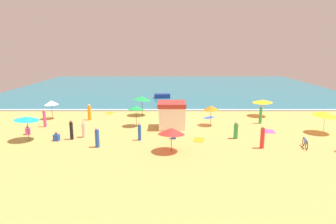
# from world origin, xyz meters

# --- Properties ---
(ground_plane) EXTENTS (60.00, 60.00, 0.00)m
(ground_plane) POSITION_xyz_m (0.00, 0.00, 0.00)
(ground_plane) COLOR #E0A856
(ocean_water) EXTENTS (60.00, 44.00, 0.10)m
(ocean_water) POSITION_xyz_m (0.00, 28.00, 0.05)
(ocean_water) COLOR teal
(ocean_water) RESTS_ON ground_plane
(wave_breaker_foam) EXTENTS (57.00, 0.70, 0.01)m
(wave_breaker_foam) POSITION_xyz_m (0.00, 6.30, 0.10)
(wave_breaker_foam) COLOR white
(wave_breaker_foam) RESTS_ON ocean_water
(lifeguard_cabana) EXTENTS (2.77, 2.81, 2.63)m
(lifeguard_cabana) POSITION_xyz_m (-0.45, -2.00, 1.34)
(lifeguard_cabana) COLOR white
(lifeguard_cabana) RESTS_ON ground_plane
(beach_umbrella_0) EXTENTS (2.14, 2.15, 2.19)m
(beach_umbrella_0) POSITION_xyz_m (-4.07, -1.39, 1.93)
(beach_umbrella_0) COLOR #4C3823
(beach_umbrella_0) RESTS_ON ground_plane
(beach_umbrella_1) EXTENTS (2.10, 2.09, 2.14)m
(beach_umbrella_1) POSITION_xyz_m (3.63, -1.09, 1.86)
(beach_umbrella_1) COLOR #4C3823
(beach_umbrella_1) RESTS_ON ground_plane
(beach_umbrella_2) EXTENTS (3.19, 3.19, 2.22)m
(beach_umbrella_2) POSITION_xyz_m (13.92, -3.96, 1.89)
(beach_umbrella_2) COLOR silver
(beach_umbrella_2) RESTS_ON ground_plane
(beach_umbrella_3) EXTENTS (2.16, 2.14, 2.25)m
(beach_umbrella_3) POSITION_xyz_m (-12.99, -6.19, 1.98)
(beach_umbrella_3) COLOR #4C3823
(beach_umbrella_3) RESTS_ON ground_plane
(beach_umbrella_4) EXTENTS (2.86, 2.84, 2.42)m
(beach_umbrella_4) POSITION_xyz_m (-3.87, 3.57, 2.07)
(beach_umbrella_4) COLOR #4C3823
(beach_umbrella_4) RESTS_ON ground_plane
(beach_umbrella_5) EXTENTS (3.13, 3.13, 2.01)m
(beach_umbrella_5) POSITION_xyz_m (10.22, 3.14, 1.79)
(beach_umbrella_5) COLOR #4C3823
(beach_umbrella_5) RESTS_ON ground_plane
(beach_umbrella_6) EXTENTS (1.62, 1.61, 2.14)m
(beach_umbrella_6) POSITION_xyz_m (-13.92, 1.79, 1.87)
(beach_umbrella_6) COLOR #4C3823
(beach_umbrella_6) RESTS_ON ground_plane
(beach_umbrella_7) EXTENTS (2.58, 2.60, 1.98)m
(beach_umbrella_7) POSITION_xyz_m (-0.55, -9.03, 1.65)
(beach_umbrella_7) COLOR #4C3823
(beach_umbrella_7) RESTS_ON ground_plane
(parked_bicycle) EXTENTS (0.45, 1.79, 0.76)m
(parked_bicycle) POSITION_xyz_m (10.36, -8.05, 0.38)
(parked_bicycle) COLOR black
(parked_bicycle) RESTS_ON ground_plane
(beachgoer_0) EXTENTS (0.53, 0.53, 1.78)m
(beachgoer_0) POSITION_xyz_m (-9.57, 1.27, 0.83)
(beachgoer_0) COLOR orange
(beachgoer_0) RESTS_ON ground_plane
(beachgoer_1) EXTENTS (0.31, 0.31, 1.74)m
(beachgoer_1) POSITION_xyz_m (-9.32, -5.90, 0.83)
(beachgoer_1) COLOR black
(beachgoer_1) RESTS_ON ground_plane
(beachgoer_2) EXTENTS (0.40, 0.40, 1.60)m
(beachgoer_2) POSITION_xyz_m (-3.30, -6.15, 0.77)
(beachgoer_2) COLOR blue
(beachgoer_2) RESTS_ON ground_plane
(beachgoer_3) EXTENTS (0.39, 0.39, 1.89)m
(beachgoer_3) POSITION_xyz_m (-13.39, -1.65, 0.93)
(beachgoer_3) COLOR #D84CA5
(beachgoer_3) RESTS_ON ground_plane
(beachgoer_4) EXTENTS (0.59, 0.59, 0.84)m
(beachgoer_4) POSITION_xyz_m (-13.90, -4.38, 0.35)
(beachgoer_4) COLOR #D84CA5
(beachgoer_4) RESTS_ON ground_plane
(beachgoer_5) EXTENTS (0.42, 0.42, 0.79)m
(beachgoer_5) POSITION_xyz_m (-0.29, -5.71, 0.34)
(beachgoer_5) COLOR blue
(beachgoer_5) RESTS_ON ground_plane
(beachgoer_6) EXTENTS (0.44, 0.44, 1.59)m
(beachgoer_6) POSITION_xyz_m (5.22, -5.68, 0.73)
(beachgoer_6) COLOR green
(beachgoer_6) RESTS_ON ground_plane
(beachgoer_7) EXTENTS (0.51, 0.51, 0.79)m
(beachgoer_7) POSITION_xyz_m (-10.53, -6.28, 0.32)
(beachgoer_7) COLOR blue
(beachgoer_7) RESTS_ON ground_plane
(beachgoer_8) EXTENTS (0.47, 0.47, 1.68)m
(beachgoer_8) POSITION_xyz_m (-6.56, -8.02, 0.78)
(beachgoer_8) COLOR blue
(beachgoer_8) RESTS_ON ground_plane
(beachgoer_9) EXTENTS (0.31, 0.31, 1.92)m
(beachgoer_9) POSITION_xyz_m (9.03, -0.27, 0.93)
(beachgoer_9) COLOR green
(beachgoer_9) RESTS_ON ground_plane
(beachgoer_11) EXTENTS (0.49, 0.49, 1.57)m
(beachgoer_11) POSITION_xyz_m (-8.38, -5.28, 0.72)
(beachgoer_11) COLOR white
(beachgoer_11) RESTS_ON ground_plane
(beachgoer_12) EXTENTS (0.43, 0.43, 1.89)m
(beachgoer_12) POSITION_xyz_m (6.77, -8.26, 0.90)
(beachgoer_12) COLOR red
(beachgoer_12) RESTS_ON ground_plane
(beach_towel_0) EXTENTS (1.59, 1.56, 0.01)m
(beach_towel_0) POSITION_xyz_m (3.93, 2.37, 0.01)
(beach_towel_0) COLOR blue
(beach_towel_0) RESTS_ON ground_plane
(beach_towel_1) EXTENTS (1.11, 1.51, 0.01)m
(beach_towel_1) POSITION_xyz_m (8.99, -3.37, 0.01)
(beach_towel_1) COLOR #D84CA5
(beach_towel_1) RESTS_ON ground_plane
(beach_towel_2) EXTENTS (1.18, 1.57, 0.01)m
(beach_towel_2) POSITION_xyz_m (1.90, -6.12, 0.01)
(beach_towel_2) COLOR orange
(beach_towel_2) RESTS_ON ground_plane
(beach_towel_3) EXTENTS (1.02, 1.33, 0.01)m
(beach_towel_3) POSITION_xyz_m (-8.06, 4.85, 0.01)
(beach_towel_3) COLOR orange
(beach_towel_3) RESTS_ON ground_plane
(small_boat_0) EXTENTS (2.54, 1.45, 0.65)m
(small_boat_0) POSITION_xyz_m (-1.73, 15.42, 0.42)
(small_boat_0) COLOR navy
(small_boat_0) RESTS_ON ocean_water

